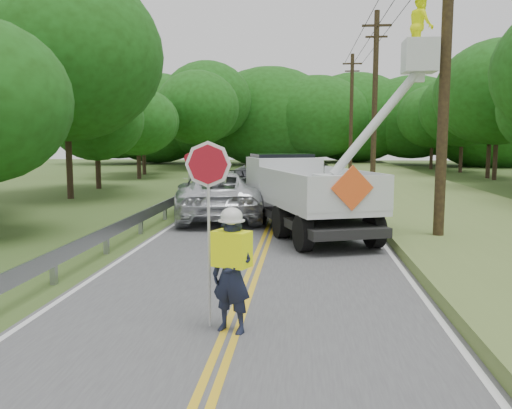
{
  "coord_description": "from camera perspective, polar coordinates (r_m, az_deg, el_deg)",
  "views": [
    {
      "loc": [
        1.14,
        -6.47,
        3.06
      ],
      "look_at": [
        0.0,
        6.0,
        1.5
      ],
      "focal_mm": 37.24,
      "sensor_mm": 36.0,
      "label": 1
    }
  ],
  "objects": [
    {
      "name": "ground",
      "position": [
        7.25,
        -4.53,
        -17.92
      ],
      "size": [
        140.0,
        140.0,
        0.0
      ],
      "primitive_type": "plane",
      "color": "#3E5121",
      "rests_on": "ground"
    },
    {
      "name": "road",
      "position": [
        20.72,
        2.01,
        -1.36
      ],
      "size": [
        7.2,
        96.0,
        0.03
      ],
      "color": "#4A4A4C",
      "rests_on": "ground"
    },
    {
      "name": "guardrail",
      "position": [
        22.13,
        -8.3,
        0.53
      ],
      "size": [
        0.18,
        48.0,
        0.77
      ],
      "color": "gray",
      "rests_on": "ground"
    },
    {
      "name": "utility_poles",
      "position": [
        23.9,
        14.83,
        12.18
      ],
      "size": [
        1.6,
        43.3,
        10.0
      ],
      "color": "black",
      "rests_on": "ground"
    },
    {
      "name": "tall_grass_verge",
      "position": [
        21.52,
        21.25,
        -1.15
      ],
      "size": [
        7.0,
        96.0,
        0.3
      ],
      "primitive_type": "cube",
      "color": "olive",
      "rests_on": "ground"
    },
    {
      "name": "treeline_left",
      "position": [
        39.14,
        -11.9,
        11.22
      ],
      "size": [
        11.17,
        54.79,
        11.45
      ],
      "color": "#332319",
      "rests_on": "ground"
    },
    {
      "name": "treeline_horizon",
      "position": [
        62.66,
        5.47,
        9.31
      ],
      "size": [
        57.74,
        15.44,
        12.21
      ],
      "color": "#1A4410",
      "rests_on": "ground"
    },
    {
      "name": "flagger",
      "position": [
        8.35,
        -2.69,
        -6.56
      ],
      "size": [
        1.16,
        0.66,
        3.0
      ],
      "color": "#191E33",
      "rests_on": "road"
    },
    {
      "name": "bucket_truck",
      "position": [
        17.82,
        5.21,
        2.29
      ],
      "size": [
        5.8,
        7.51,
        6.95
      ],
      "color": "black",
      "rests_on": "road"
    },
    {
      "name": "suv_silver",
      "position": [
        20.39,
        -4.34,
        1.07
      ],
      "size": [
        4.27,
        6.97,
        1.8
      ],
      "primitive_type": "imported",
      "rotation": [
        0.0,
        0.0,
        3.35
      ],
      "color": "silver",
      "rests_on": "road"
    },
    {
      "name": "suv_darkgrey",
      "position": [
        30.06,
        0.18,
        2.69
      ],
      "size": [
        3.69,
        5.39,
        1.45
      ],
      "primitive_type": "imported",
      "rotation": [
        0.0,
        0.0,
        2.78
      ],
      "color": "#33363A",
      "rests_on": "road"
    },
    {
      "name": "stop_sign_permanent",
      "position": [
        26.77,
        -7.22,
        3.79
      ],
      "size": [
        0.47,
        0.22,
        2.34
      ],
      "color": "gray",
      "rests_on": "ground"
    }
  ]
}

